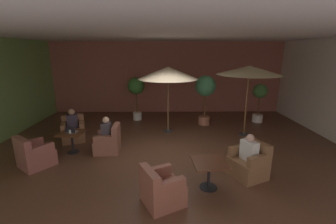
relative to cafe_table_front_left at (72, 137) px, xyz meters
The scene contains 20 objects.
ground_plane 2.94m from the cafe_table_front_left, ahead, with size 11.37×9.91×0.02m, color #543423.
wall_back_brick 5.79m from the cafe_table_front_left, 59.30° to the left, with size 11.37×0.08×3.45m, color #955342.
ceiling_slab 4.15m from the cafe_table_front_left, ahead, with size 11.37×9.91×0.06m, color silver.
cafe_table_front_left is the anchor object (origin of this frame).
armchair_front_left_north 1.10m from the cafe_table_front_left, 127.48° to the right, with size 1.04×1.05×0.87m.
armchair_front_left_east 1.10m from the cafe_table_front_left, ahead, with size 0.76×0.74×0.85m.
armchair_front_left_south 1.09m from the cafe_table_front_left, 109.32° to the left, with size 0.94×0.99×0.84m.
cafe_table_front_right 4.23m from the cafe_table_front_left, 26.79° to the right, with size 0.79×0.79×0.64m.
armchair_front_right_north 3.67m from the cafe_table_front_left, 41.81° to the right, with size 0.97×0.96×0.80m.
armchair_front_right_east 5.05m from the cafe_table_front_left, 16.23° to the right, with size 0.96×1.00×0.87m.
patio_umbrella_tall_red 6.14m from the cafe_table_front_left, 14.05° to the left, with size 2.21×2.21×2.51m.
patio_umbrella_center_beige 3.84m from the cafe_table_front_left, 32.35° to the left, with size 2.18×2.18×2.45m.
potted_tree_left_corner 7.49m from the cafe_table_front_left, 24.16° to the left, with size 0.60×0.60×1.66m.
potted_tree_mid_left 5.30m from the cafe_table_front_left, 31.72° to the left, with size 0.84×0.84×2.05m.
potted_tree_mid_right 3.87m from the cafe_table_front_left, 65.93° to the left, with size 0.73×0.73×1.90m.
patron_blue_shirt 1.06m from the cafe_table_front_left, ahead, with size 0.27×0.35×0.70m.
patron_by_window 1.07m from the cafe_table_front_left, 109.32° to the left, with size 0.39×0.34×0.66m.
patron_with_friend 5.02m from the cafe_table_front_left, 16.52° to the right, with size 0.38×0.46×0.65m.
iced_drink_cup 0.20m from the cafe_table_front_left, 96.95° to the right, with size 0.08×0.08×0.11m, color white.
open_laptop 0.19m from the cafe_table_front_left, 18.24° to the left, with size 0.34×0.26×0.20m.
Camera 1 is at (-0.07, -6.38, 2.97)m, focal length 24.37 mm.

